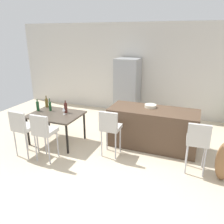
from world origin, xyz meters
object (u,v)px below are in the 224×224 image
dining_table (56,117)px  bar_chair_middle (198,140)px  kitchen_island (152,128)px  wine_bottle_middle (38,106)px  refrigerator (127,88)px  wine_glass_right (64,109)px  dining_chair_far (43,130)px  dining_chair_near (22,126)px  wine_bottle_near (47,103)px  floor_vase (224,161)px  wine_bottle_end (66,108)px  wine_bottle_left (50,106)px  bar_chair_left (110,126)px  fruit_bowl (150,106)px

dining_table → bar_chair_middle: bearing=-2.5°
kitchen_island → bar_chair_middle: size_ratio=1.93×
wine_bottle_middle → refrigerator: size_ratio=0.16×
dining_table → wine_glass_right: wine_glass_right is taller
kitchen_island → dining_chair_far: dining_chair_far is taller
dining_chair_near → dining_chair_far: (0.55, -0.00, 0.00)m
wine_bottle_near → dining_table: bearing=-34.8°
wine_glass_right → floor_vase: 3.54m
wine_bottle_end → wine_bottle_left: bearing=-177.8°
wine_bottle_near → floor_vase: wine_bottle_near is taller
wine_bottle_end → bar_chair_left: bearing=-13.7°
wine_bottle_near → wine_bottle_left: size_ratio=0.98×
kitchen_island → fruit_bowl: bearing=130.0°
bar_chair_left → wine_glass_right: size_ratio=6.03×
bar_chair_left → fruit_bowl: bearing=54.6°
floor_vase → wine_glass_right: bearing=175.9°
refrigerator → fruit_bowl: size_ratio=6.75×
refrigerator → fruit_bowl: 2.07m
bar_chair_middle → dining_table: size_ratio=0.87×
bar_chair_middle → floor_vase: bearing=-7.0°
wine_bottle_left → wine_bottle_middle: bearing=-155.7°
fruit_bowl → bar_chair_left: bearing=-125.4°
dining_table → wine_bottle_left: size_ratio=3.85×
wine_bottle_end → fruit_bowl: bearing=17.4°
dining_table → floor_vase: size_ratio=1.18×
bar_chair_middle → floor_vase: 0.57m
wine_bottle_middle → fruit_bowl: 2.76m
dining_table → wine_bottle_end: bearing=44.1°
wine_glass_right → kitchen_island: bearing=16.7°
dining_chair_near → floor_vase: bearing=9.0°
bar_chair_left → wine_bottle_left: 1.76m
wine_bottle_end → floor_vase: size_ratio=0.29×
floor_vase → bar_chair_left: bearing=178.5°
dining_table → dining_chair_far: dining_chair_far is taller
wine_bottle_middle → fruit_bowl: size_ratio=1.09×
dining_chair_far → refrigerator: (0.72, 3.34, 0.22)m
fruit_bowl → floor_vase: floor_vase is taller
kitchen_island → refrigerator: size_ratio=1.10×
wine_bottle_near → fruit_bowl: bearing=9.0°
wine_bottle_end → wine_bottle_near: wine_bottle_near is taller
bar_chair_middle → wine_glass_right: size_ratio=6.03×
wine_bottle_middle → wine_bottle_near: bearing=87.2°
bar_chair_left → dining_table: bar_chair_left is taller
wine_bottle_left → wine_glass_right: 0.48m
dining_table → wine_bottle_end: size_ratio=4.00×
dining_table → wine_bottle_middle: size_ratio=4.04×
wine_bottle_middle → fruit_bowl: (2.66, 0.75, 0.09)m
dining_table → wine_bottle_near: (-0.52, 0.36, 0.19)m
dining_chair_near → wine_bottle_near: (-0.25, 1.19, 0.16)m
refrigerator → bar_chair_middle: bearing=-50.0°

